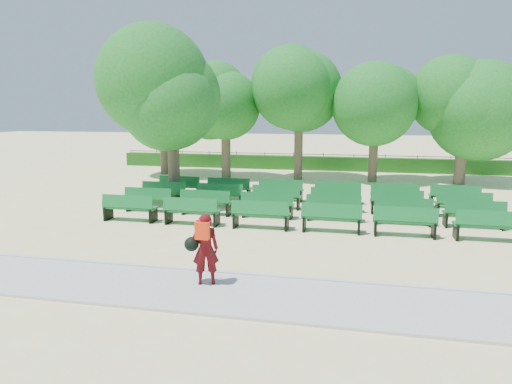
{
  "coord_description": "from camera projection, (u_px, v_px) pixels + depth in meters",
  "views": [
    {
      "loc": [
        3.07,
        -16.3,
        3.9
      ],
      "look_at": [
        -0.26,
        -1.0,
        1.1
      ],
      "focal_mm": 32.0,
      "sensor_mm": 36.0,
      "label": 1
    }
  ],
  "objects": [
    {
      "name": "ground",
      "position": [
        269.0,
        217.0,
        17.01
      ],
      "size": [
        120.0,
        120.0,
        0.0
      ],
      "primitive_type": "plane",
      "color": "beige"
    },
    {
      "name": "paving",
      "position": [
        205.0,
        292.0,
        9.88
      ],
      "size": [
        30.0,
        2.2,
        0.06
      ],
      "primitive_type": "cube",
      "color": "beige",
      "rests_on": "ground"
    },
    {
      "name": "curb",
      "position": [
        220.0,
        273.0,
        10.99
      ],
      "size": [
        30.0,
        0.12,
        0.1
      ],
      "primitive_type": "cube",
      "color": "silver",
      "rests_on": "ground"
    },
    {
      "name": "hedge",
      "position": [
        308.0,
        163.0,
        30.39
      ],
      "size": [
        26.0,
        0.7,
        0.9
      ],
      "primitive_type": "cube",
      "color": "#195014",
      "rests_on": "ground"
    },
    {
      "name": "fence",
      "position": [
        308.0,
        169.0,
        30.86
      ],
      "size": [
        26.0,
        0.1,
        1.02
      ],
      "primitive_type": null,
      "color": "black",
      "rests_on": "ground"
    },
    {
      "name": "tree_line",
      "position": [
        300.0,
        178.0,
        26.62
      ],
      "size": [
        21.8,
        6.8,
        7.04
      ],
      "primitive_type": null,
      "color": "#1F7424",
      "rests_on": "ground"
    },
    {
      "name": "bench_array",
      "position": [
        303.0,
        212.0,
        17.4
      ],
      "size": [
        1.96,
        0.7,
        1.22
      ],
      "rotation": [
        0.0,
        0.0,
        0.05
      ],
      "color": "#126B2C",
      "rests_on": "ground"
    },
    {
      "name": "tree_among",
      "position": [
        172.0,
        97.0,
        18.82
      ],
      "size": [
        4.71,
        4.71,
        6.59
      ],
      "color": "brown",
      "rests_on": "ground"
    },
    {
      "name": "person",
      "position": [
        204.0,
        248.0,
        10.11
      ],
      "size": [
        0.81,
        0.57,
        1.62
      ],
      "rotation": [
        0.0,
        0.0,
        3.48
      ],
      "color": "#4E0B0F",
      "rests_on": "ground"
    }
  ]
}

